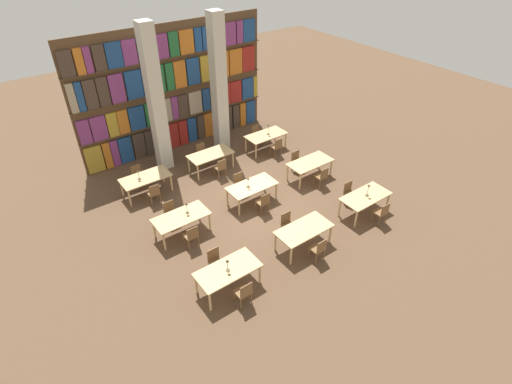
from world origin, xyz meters
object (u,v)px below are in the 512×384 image
Objects in this scene: chair_1 at (216,261)px; chair_10 at (322,176)px; chair_17 at (257,134)px; reading_table_5 at (310,164)px; desk_lamp_0 at (227,263)px; reading_table_4 at (252,187)px; pillar_center at (219,85)px; chair_4 at (382,212)px; desk_lamp_1 at (368,188)px; chair_14 at (221,167)px; chair_9 at (240,183)px; reading_table_8 at (266,136)px; chair_12 at (154,193)px; chair_16 at (277,146)px; chair_2 at (319,249)px; reading_table_2 at (365,198)px; reading_table_0 at (228,271)px; chair_5 at (350,192)px; reading_table_1 at (304,230)px; chair_13 at (138,175)px; desk_lamp_3 at (248,181)px; reading_table_3 at (181,218)px; desk_lamp_4 at (138,173)px; chair_15 at (202,152)px; pillar_left at (156,101)px; desk_lamp_2 at (187,206)px; chair_8 at (263,202)px; reading_table_6 at (146,179)px; chair_3 at (288,224)px; desk_lamp_5 at (268,128)px; chair_0 at (244,292)px; chair_7 at (171,212)px; chair_11 at (297,160)px; reading_table_7 at (211,156)px; chair_6 at (191,236)px.

chair_10 is at bearing -165.88° from chair_1.
reading_table_5 is at bearing 89.64° from chair_17.
desk_lamp_0 is 4.34m from reading_table_4.
pillar_center is 6.83× the size of chair_4.
chair_14 is (-3.00, 5.15, -0.62)m from desk_lamp_1.
desk_lamp_1 is 4.83m from chair_9.
chair_17 reaches higher than reading_table_8.
chair_4 is 1.00× the size of chair_12.
chair_14 is at bearing 179.99° from chair_16.
chair_2 is 6.65m from chair_16.
desk_lamp_1 reaches higher than chair_9.
reading_table_2 is 2.92m from reading_table_5.
chair_5 reaches higher than reading_table_0.
chair_13 is (-2.95, 6.63, -0.21)m from reading_table_1.
desk_lamp_3 is (-3.10, 2.96, 0.35)m from reading_table_2.
desk_lamp_4 is (-0.23, 2.94, 0.35)m from reading_table_3.
chair_15 is at bearing -154.79° from pillar_center.
chair_5 is at bearing -89.32° from reading_table_8.
reading_table_5 is at bearing -44.72° from pillar_left.
desk_lamp_2 reaches higher than chair_8.
chair_14 is at bearing 89.57° from reading_table_1.
reading_table_3 is 5.91m from reading_table_5.
reading_table_8 is 0.79m from chair_17.
chair_14 is (3.19, -0.70, -0.56)m from desk_lamp_4.
chair_17 is at bearing 7.66° from reading_table_6.
chair_10 is at bearing -0.64° from chair_8.
chair_3 is at bearing 89.30° from chair_15.
chair_9 is 3.76m from desk_lamp_5.
chair_0 and chair_9 have the same top height.
desk_lamp_5 is at bearing 89.73° from chair_4.
chair_7 is 5.91m from chair_11.
reading_table_8 is (2.94, 2.17, 0.21)m from chair_9.
chair_3 is at bearing -143.95° from reading_table_5.
desk_lamp_4 is (-6.10, 2.16, 0.56)m from chair_11.
chair_12 is 0.47× the size of reading_table_7.
chair_15 is at bearing 65.87° from desk_lamp_0.
chair_5 is 4.37m from chair_16.
chair_15 is (-0.00, 1.51, 0.00)m from chair_14.
desk_lamp_1 is 1.15× the size of desk_lamp_2.
chair_2 is 1.00× the size of chair_16.
reading_table_7 is (0.06, 6.67, 0.21)m from chair_2.
chair_10 is 4.15m from chair_14.
reading_table_3 is at bearing 89.92° from chair_0.
reading_table_6 is 5.97m from chair_16.
chair_16 is at bearing 45.09° from chair_0.
chair_17 is (-0.04, 6.66, -0.62)m from desk_lamp_1.
desk_lamp_2 is at bearing 152.70° from reading_table_2.
reading_table_0 and reading_table_1 have the same top height.
chair_15 reaches higher than reading_table_8.
chair_5 is at bearing -12.90° from chair_6.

